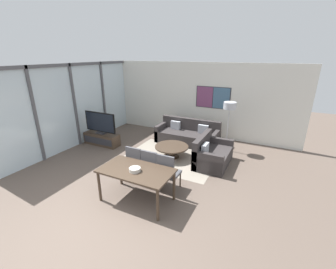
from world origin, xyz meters
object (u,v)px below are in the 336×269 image
(sofa_main, at_px, (188,135))
(dining_chair_centre, at_px, (152,166))
(fruit_bowl, at_px, (135,169))
(dining_chair_right, at_px, (168,171))
(television, at_px, (100,123))
(dining_table, at_px, (136,173))
(sofa_side, at_px, (211,155))
(floor_lamp, at_px, (230,109))
(coffee_table, at_px, (172,149))
(tv_console, at_px, (102,139))
(dining_chair_left, at_px, (137,162))

(sofa_main, xyz_separation_m, dining_chair_centre, (0.26, -3.04, 0.25))
(fruit_bowl, bearing_deg, dining_chair_right, 57.93)
(television, xyz_separation_m, dining_table, (2.95, -2.16, -0.13))
(dining_chair_right, distance_m, fruit_bowl, 0.85)
(sofa_side, relative_size, floor_lamp, 0.85)
(television, relative_size, floor_lamp, 0.77)
(dining_table, xyz_separation_m, fruit_bowl, (0.02, -0.06, 0.13))
(fruit_bowl, bearing_deg, coffee_table, 96.66)
(tv_console, bearing_deg, dining_table, -36.28)
(tv_console, xyz_separation_m, dining_chair_right, (3.39, -1.54, 0.32))
(dining_chair_left, relative_size, dining_chair_right, 1.00)
(dining_chair_left, bearing_deg, dining_chair_right, -3.18)
(dining_chair_right, bearing_deg, television, 155.56)
(floor_lamp, bearing_deg, television, -160.33)
(tv_console, relative_size, dining_table, 0.84)
(dining_table, bearing_deg, sofa_side, 68.64)
(dining_chair_left, height_order, dining_chair_right, same)
(tv_console, bearing_deg, sofa_main, 29.72)
(sofa_main, bearing_deg, coffee_table, -90.00)
(television, relative_size, dining_chair_centre, 1.31)
(sofa_side, xyz_separation_m, dining_table, (-0.96, -2.45, 0.40))
(dining_table, relative_size, floor_lamp, 0.96)
(dining_chair_centre, bearing_deg, coffee_table, 98.86)
(dining_chair_left, distance_m, dining_chair_right, 0.90)
(sofa_main, height_order, sofa_side, same)
(sofa_side, bearing_deg, dining_table, 158.64)
(sofa_main, bearing_deg, dining_chair_right, -77.05)
(dining_table, bearing_deg, coffee_table, 96.40)
(tv_console, distance_m, dining_table, 3.69)
(fruit_bowl, bearing_deg, television, 143.10)
(tv_console, bearing_deg, fruit_bowl, -36.90)
(tv_console, height_order, floor_lamp, floor_lamp)
(television, relative_size, sofa_main, 0.57)
(dining_chair_centre, bearing_deg, dining_chair_left, 177.64)
(dining_chair_left, xyz_separation_m, dining_chair_centre, (0.45, -0.02, 0.00))
(dining_chair_left, bearing_deg, fruit_bowl, -57.64)
(television, distance_m, dining_chair_left, 2.93)
(floor_lamp, bearing_deg, sofa_main, 177.25)
(dining_table, relative_size, fruit_bowl, 6.41)
(dining_chair_left, height_order, floor_lamp, floor_lamp)
(tv_console, bearing_deg, coffee_table, 3.43)
(dining_chair_right, bearing_deg, dining_chair_left, 176.82)
(floor_lamp, bearing_deg, coffee_table, -137.25)
(sofa_main, height_order, dining_chair_right, dining_chair_right)
(tv_console, bearing_deg, floor_lamp, 19.68)
(television, xyz_separation_m, dining_chair_right, (3.39, -1.54, -0.28))
(sofa_side, height_order, dining_chair_right, dining_chair_right)
(dining_chair_centre, xyz_separation_m, floor_lamp, (1.15, 2.98, 0.91))
(dining_table, bearing_deg, dining_chair_left, 123.67)
(sofa_main, xyz_separation_m, floor_lamp, (1.41, -0.07, 1.16))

